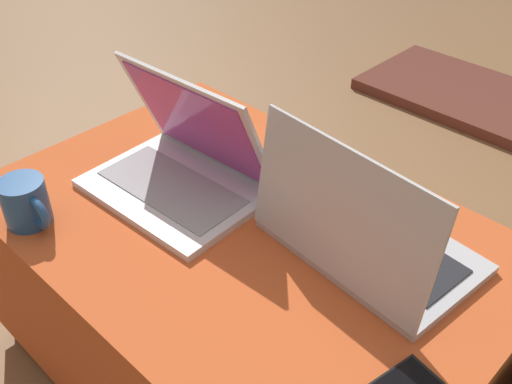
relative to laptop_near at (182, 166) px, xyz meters
name	(u,v)px	position (x,y,z in m)	size (l,w,h in m)	color
ground_plane	(245,371)	(0.17, 0.00, -0.51)	(14.00, 14.00, 0.00)	olive
ottoman	(243,305)	(0.17, 0.00, -0.28)	(1.01, 0.68, 0.45)	maroon
laptop_near	(182,166)	(0.00, 0.00, 0.00)	(0.36, 0.27, 0.25)	silver
laptop_far	(361,234)	(0.38, 0.08, 0.00)	(0.39, 0.27, 0.25)	silver
coffee_mug	(26,203)	(-0.12, -0.28, -0.01)	(0.12, 0.09, 0.09)	#285693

